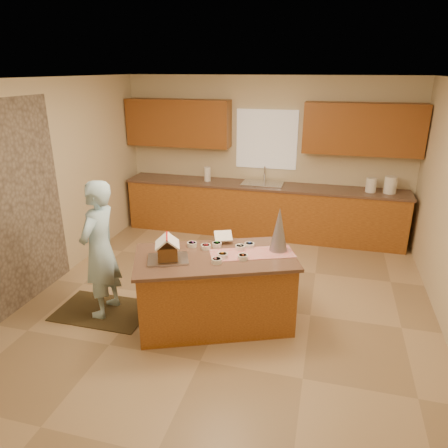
{
  "coord_description": "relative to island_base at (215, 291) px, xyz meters",
  "views": [
    {
      "loc": [
        1.12,
        -4.45,
        2.8
      ],
      "look_at": [
        -0.1,
        0.2,
        1.0
      ],
      "focal_mm": 33.41,
      "sensor_mm": 36.0,
      "label": 1
    }
  ],
  "objects": [
    {
      "name": "paper_towel",
      "position": [
        -0.95,
        2.88,
        0.63
      ],
      "size": [
        0.11,
        0.11,
        0.25
      ],
      "primitive_type": "cylinder",
      "color": "white",
      "rests_on": "back_counter_top"
    },
    {
      "name": "rug",
      "position": [
        -1.4,
        -0.13,
        -0.4
      ],
      "size": [
        1.12,
        0.73,
        0.01
      ],
      "primitive_type": "cube",
      "color": "black",
      "rests_on": "floor"
    },
    {
      "name": "canister_b",
      "position": [
        2.1,
        2.88,
        0.64
      ],
      "size": [
        0.19,
        0.19,
        0.27
      ],
      "primitive_type": "cylinder",
      "color": "white",
      "rests_on": "back_counter_top"
    },
    {
      "name": "sink",
      "position": [
        0.04,
        2.88,
        0.48
      ],
      "size": [
        0.7,
        0.45,
        0.12
      ],
      "primitive_type": "cube",
      "color": "silver",
      "rests_on": "back_counter_top"
    },
    {
      "name": "back_counter_base",
      "position": [
        0.04,
        2.88,
        0.03
      ],
      "size": [
        4.8,
        0.6,
        0.88
      ],
      "primitive_type": "cube",
      "color": "#A46022",
      "rests_on": "floor"
    },
    {
      "name": "tinsel_tree",
      "position": [
        0.66,
        0.32,
        0.71
      ],
      "size": [
        0.27,
        0.27,
        0.51
      ],
      "primitive_type": "cone",
      "rotation": [
        0.0,
        0.0,
        0.39
      ],
      "color": "#AEAEBA",
      "rests_on": "island_top"
    },
    {
      "name": "upper_cabinet_right",
      "position": [
        1.59,
        3.0,
        1.49
      ],
      "size": [
        1.85,
        0.35,
        0.8
      ],
      "primitive_type": "cube",
      "color": "brown",
      "rests_on": "wall_back"
    },
    {
      "name": "boy",
      "position": [
        -1.35,
        -0.13,
        0.42
      ],
      "size": [
        0.41,
        0.61,
        1.64
      ],
      "primitive_type": "imported",
      "rotation": [
        0.0,
        0.0,
        -1.6
      ],
      "color": "#B0E0F9",
      "rests_on": "rug"
    },
    {
      "name": "island_top",
      "position": [
        0.0,
        0.0,
        0.43
      ],
      "size": [
        1.97,
        1.51,
        0.04
      ],
      "primitive_type": "cube",
      "rotation": [
        0.0,
        0.0,
        0.39
      ],
      "color": "brown",
      "rests_on": "island_base"
    },
    {
      "name": "island_base",
      "position": [
        0.0,
        0.0,
        0.0
      ],
      "size": [
        1.87,
        1.41,
        0.82
      ],
      "primitive_type": "cube",
      "rotation": [
        0.0,
        0.0,
        0.39
      ],
      "color": "#A46022",
      "rests_on": "floor"
    },
    {
      "name": "back_counter_top",
      "position": [
        0.04,
        2.88,
        0.49
      ],
      "size": [
        4.85,
        0.63,
        0.04
      ],
      "primitive_type": "cube",
      "color": "brown",
      "rests_on": "back_counter_base"
    },
    {
      "name": "cookbook",
      "position": [
        -0.0,
        0.38,
        0.53
      ],
      "size": [
        0.25,
        0.23,
        0.09
      ],
      "primitive_type": "cube",
      "rotation": [
        -1.13,
        0.0,
        0.39
      ],
      "color": "white",
      "rests_on": "island_top"
    },
    {
      "name": "window_curtain",
      "position": [
        0.04,
        3.15,
        1.24
      ],
      "size": [
        1.05,
        0.03,
        1.0
      ],
      "primitive_type": "cube",
      "color": "white",
      "rests_on": "wall_back"
    },
    {
      "name": "wall_left",
      "position": [
        -2.46,
        0.43,
        0.94
      ],
      "size": [
        5.5,
        5.5,
        0.0
      ],
      "primitive_type": "plane",
      "color": "beige",
      "rests_on": "floor"
    },
    {
      "name": "candy_bowls",
      "position": [
        0.07,
        0.11,
        0.47
      ],
      "size": [
        0.76,
        0.61,
        0.05
      ],
      "color": "blue",
      "rests_on": "island_top"
    },
    {
      "name": "ceiling",
      "position": [
        0.04,
        0.43,
        2.29
      ],
      "size": [
        5.5,
        5.5,
        0.0
      ],
      "primitive_type": "plane",
      "color": "silver",
      "rests_on": "floor"
    },
    {
      "name": "floor",
      "position": [
        0.04,
        0.43,
        -0.41
      ],
      "size": [
        5.5,
        5.5,
        0.0
      ],
      "primitive_type": "plane",
      "color": "tan",
      "rests_on": "ground"
    },
    {
      "name": "baking_tray",
      "position": [
        -0.46,
        -0.24,
        0.46
      ],
      "size": [
        0.52,
        0.46,
        0.02
      ],
      "primitive_type": "cube",
      "rotation": [
        0.0,
        0.0,
        0.39
      ],
      "color": "silver",
      "rests_on": "island_top"
    },
    {
      "name": "canister_a",
      "position": [
        1.81,
        2.88,
        0.62
      ],
      "size": [
        0.17,
        0.17,
        0.23
      ],
      "primitive_type": "cylinder",
      "color": "white",
      "rests_on": "back_counter_top"
    },
    {
      "name": "faucet",
      "position": [
        0.04,
        3.06,
        0.65
      ],
      "size": [
        0.03,
        0.03,
        0.28
      ],
      "primitive_type": "cylinder",
      "color": "silver",
      "rests_on": "back_counter_top"
    },
    {
      "name": "upper_cabinet_left",
      "position": [
        -1.51,
        3.0,
        1.49
      ],
      "size": [
        1.85,
        0.35,
        0.8
      ],
      "primitive_type": "cube",
      "color": "brown",
      "rests_on": "wall_back"
    },
    {
      "name": "table_runner",
      "position": [
        0.39,
        0.16,
        0.45
      ],
      "size": [
        0.99,
        0.66,
        0.01
      ],
      "primitive_type": "cube",
      "rotation": [
        0.0,
        0.0,
        0.39
      ],
      "color": "#A90C13",
      "rests_on": "island_top"
    },
    {
      "name": "canister_c",
      "position": [
        2.13,
        2.88,
        0.61
      ],
      "size": [
        0.15,
        0.15,
        0.21
      ],
      "primitive_type": "cylinder",
      "color": "white",
      "rests_on": "back_counter_top"
    },
    {
      "name": "wall_front",
      "position": [
        0.04,
        -2.32,
        0.94
      ],
      "size": [
        5.5,
        5.5,
        0.0
      ],
      "primitive_type": "plane",
      "color": "beige",
      "rests_on": "floor"
    },
    {
      "name": "wall_back",
      "position": [
        0.04,
        3.18,
        0.94
      ],
      "size": [
        5.5,
        5.5,
        0.0
      ],
      "primitive_type": "plane",
      "color": "beige",
      "rests_on": "floor"
    },
    {
      "name": "gingerbread_house",
      "position": [
        -0.46,
        -0.24,
        0.57
      ],
      "size": [
        0.34,
        0.34,
        0.26
      ],
      "color": "#573817",
      "rests_on": "baking_tray"
    }
  ]
}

